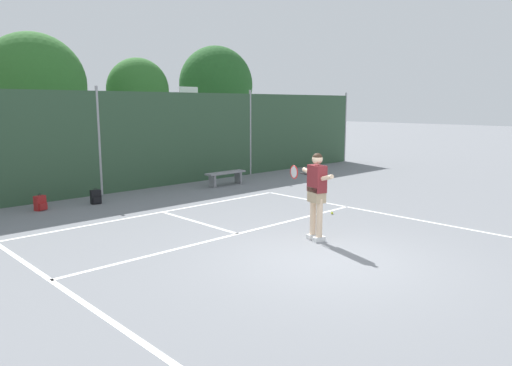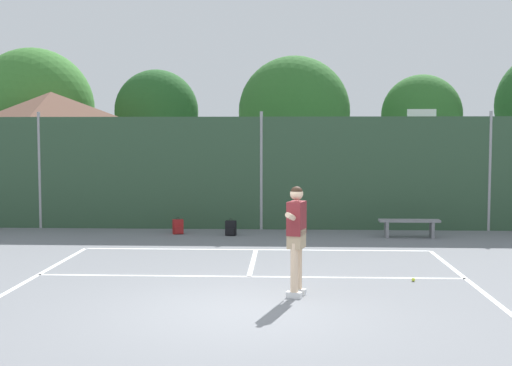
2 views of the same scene
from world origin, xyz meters
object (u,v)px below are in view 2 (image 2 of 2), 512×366
basketball_hoop (421,149)px  tennis_player (297,231)px  tennis_ball (413,280)px  courtside_bench (409,224)px  backpack_black (231,228)px  backpack_red (178,227)px

basketball_hoop → tennis_player: size_ratio=1.91×
tennis_ball → courtside_bench: (0.93, 5.41, 0.33)m
tennis_player → backpack_black: (-1.66, 6.78, -0.92)m
tennis_ball → backpack_red: backpack_red is taller
basketball_hoop → tennis_ball: 9.39m
tennis_player → courtside_bench: bearing=64.8°
tennis_ball → courtside_bench: courtside_bench is taller
tennis_ball → backpack_red: (-5.33, 5.77, 0.16)m
tennis_ball → courtside_bench: bearing=80.3°
tennis_ball → basketball_hoop: bearing=77.9°
basketball_hoop → backpack_black: basketball_hoop is taller
basketball_hoop → backpack_red: 8.17m
backpack_red → backpack_black: bearing=-8.5°
courtside_bench → tennis_ball: bearing=-99.7°
backpack_black → tennis_player: bearing=-76.2°
tennis_player → backpack_red: bearing=114.2°
basketball_hoop → tennis_ball: basketball_hoop is taller
tennis_player → tennis_ball: (2.19, 1.22, -1.08)m
backpack_red → backpack_black: same height
tennis_player → backpack_red: (-3.14, 7.00, -0.92)m
courtside_bench → basketball_hoop: bearing=74.3°
tennis_ball → backpack_black: bearing=124.8°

